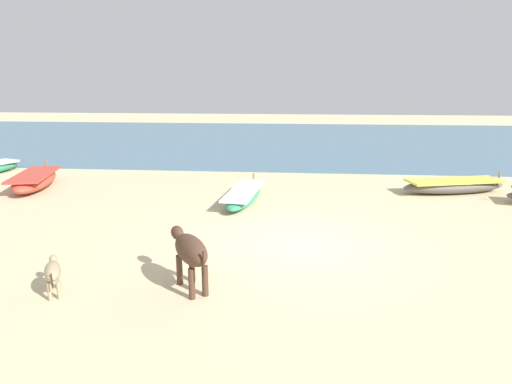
% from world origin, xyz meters
% --- Properties ---
extents(ground, '(80.00, 80.00, 0.00)m').
position_xyz_m(ground, '(0.00, 0.00, 0.00)').
color(ground, beige).
extents(sea_water, '(60.00, 20.00, 0.08)m').
position_xyz_m(sea_water, '(0.00, 18.01, 0.04)').
color(sea_water, slate).
rests_on(sea_water, ground).
extents(fishing_boat_0, '(1.83, 3.30, 0.74)m').
position_xyz_m(fishing_boat_0, '(-9.21, 4.59, 0.29)').
color(fishing_boat_0, '#B74733').
rests_on(fishing_boat_0, ground).
extents(fishing_boat_2, '(3.71, 1.79, 0.66)m').
position_xyz_m(fishing_boat_2, '(5.13, 5.22, 0.25)').
color(fishing_boat_2, '#5B5651').
rests_on(fishing_boat_2, ground).
extents(fishing_boat_3, '(1.16, 3.30, 0.60)m').
position_xyz_m(fishing_boat_3, '(-1.74, 3.50, 0.22)').
color(fishing_boat_3, '#338C66').
rests_on(fishing_boat_3, ground).
extents(cow_adult_dark, '(1.10, 1.43, 1.01)m').
position_xyz_m(cow_adult_dark, '(-2.03, -2.33, 0.73)').
color(cow_adult_dark, '#4C3323').
rests_on(cow_adult_dark, ground).
extents(calf_near_dun, '(0.58, 0.87, 0.60)m').
position_xyz_m(calf_near_dun, '(-4.37, -2.76, 0.43)').
color(calf_near_dun, tan).
rests_on(calf_near_dun, ground).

